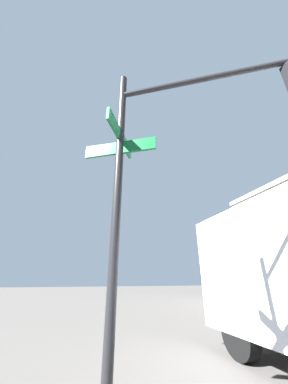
# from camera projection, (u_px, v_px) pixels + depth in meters

# --- Properties ---
(traffic_signal_near) EXTENTS (1.92, 2.93, 5.00)m
(traffic_signal_near) POSITION_uv_depth(u_px,v_px,m) (206.00, 135.00, 2.80)
(traffic_signal_near) COLOR black
(traffic_signal_near) RESTS_ON ground_plane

